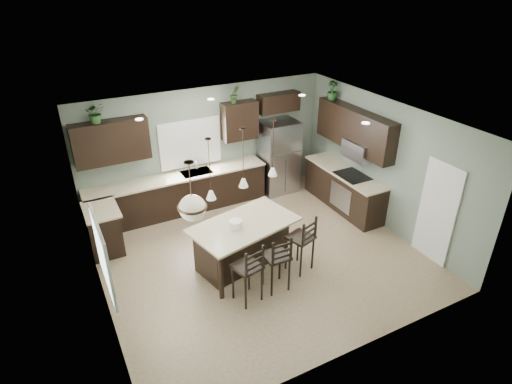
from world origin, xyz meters
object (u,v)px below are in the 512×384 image
(bar_stool_left, at_px, (247,272))
(bar_stool_right, at_px, (300,243))
(serving_dish, at_px, (236,224))
(kitchen_island, at_px, (244,244))
(plant_back_left, at_px, (95,113))
(refrigerator, at_px, (278,157))
(bar_stool_center, at_px, (276,262))

(bar_stool_left, distance_m, bar_stool_right, 1.30)
(serving_dish, bearing_deg, bar_stool_left, -103.10)
(serving_dish, distance_m, bar_stool_right, 1.27)
(kitchen_island, relative_size, plant_back_left, 4.68)
(plant_back_left, bearing_deg, bar_stool_right, -48.99)
(bar_stool_right, bearing_deg, plant_back_left, 112.47)
(refrigerator, distance_m, kitchen_island, 3.27)
(kitchen_island, relative_size, bar_stool_left, 1.69)
(kitchen_island, xyz_separation_m, bar_stool_left, (-0.40, -0.93, 0.12))
(serving_dish, relative_size, bar_stool_right, 0.20)
(refrigerator, relative_size, bar_stool_left, 1.58)
(refrigerator, distance_m, bar_stool_center, 3.86)
(kitchen_island, xyz_separation_m, serving_dish, (-0.19, -0.04, 0.53))
(bar_stool_left, height_order, bar_stool_right, bar_stool_right)
(bar_stool_right, bearing_deg, refrigerator, 48.45)
(plant_back_left, bearing_deg, bar_stool_left, -66.28)
(bar_stool_left, bearing_deg, bar_stool_right, 1.48)
(kitchen_island, height_order, plant_back_left, plant_back_left)
(kitchen_island, relative_size, bar_stool_right, 1.68)
(refrigerator, distance_m, bar_stool_left, 4.23)
(serving_dish, bearing_deg, kitchen_island, 12.99)
(kitchen_island, bearing_deg, refrigerator, 35.45)
(refrigerator, bearing_deg, plant_back_left, 177.28)
(refrigerator, bearing_deg, bar_stool_left, -127.26)
(plant_back_left, bearing_deg, serving_dish, -56.50)
(bar_stool_center, relative_size, plant_back_left, 2.72)
(refrigerator, xyz_separation_m, plant_back_left, (-4.11, 0.20, 1.69))
(kitchen_island, distance_m, serving_dish, 0.57)
(bar_stool_left, xyz_separation_m, bar_stool_center, (0.59, 0.05, -0.01))
(kitchen_island, distance_m, bar_stool_center, 0.91)
(serving_dish, height_order, bar_stool_center, bar_stool_center)
(serving_dish, distance_m, bar_stool_center, 1.01)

